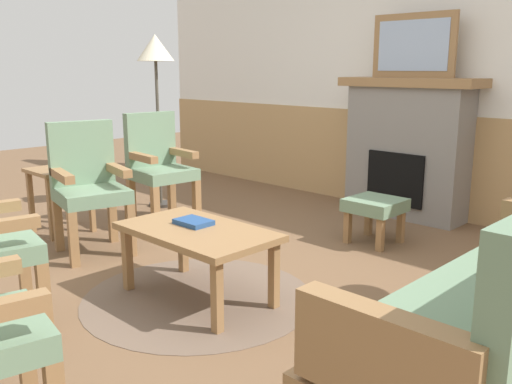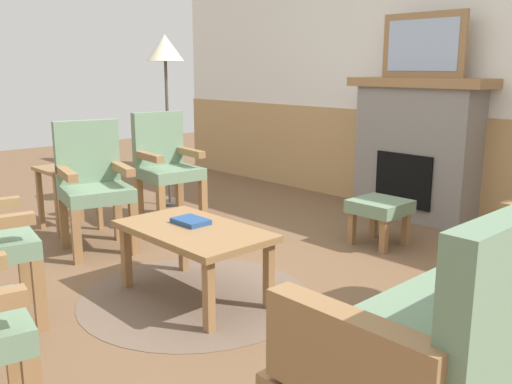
# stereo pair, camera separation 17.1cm
# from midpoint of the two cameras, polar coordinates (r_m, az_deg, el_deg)

# --- Properties ---
(ground_plane) EXTENTS (14.00, 14.00, 0.00)m
(ground_plane) POSITION_cam_midpoint_polar(r_m,az_deg,el_deg) (3.68, -2.69, -9.22)
(ground_plane) COLOR brown
(wall_back) EXTENTS (7.20, 0.14, 2.70)m
(wall_back) POSITION_cam_midpoint_polar(r_m,az_deg,el_deg) (5.46, 18.83, 11.39)
(wall_back) COLOR white
(wall_back) RESTS_ON ground_plane
(fireplace) EXTENTS (1.30, 0.44, 1.28)m
(fireplace) POSITION_cam_midpoint_polar(r_m,az_deg,el_deg) (5.29, 17.03, 4.33)
(fireplace) COLOR gray
(fireplace) RESTS_ON ground_plane
(framed_picture) EXTENTS (0.80, 0.04, 0.56)m
(framed_picture) POSITION_cam_midpoint_polar(r_m,az_deg,el_deg) (5.25, 17.69, 14.16)
(framed_picture) COLOR olive
(framed_picture) RESTS_ON fireplace
(couch) EXTENTS (0.70, 1.80, 0.98)m
(couch) POSITION_cam_midpoint_polar(r_m,az_deg,el_deg) (2.46, 24.98, -11.94)
(couch) COLOR olive
(couch) RESTS_ON ground_plane
(coffee_table) EXTENTS (0.96, 0.56, 0.44)m
(coffee_table) POSITION_cam_midpoint_polar(r_m,az_deg,el_deg) (3.33, -4.97, -4.57)
(coffee_table) COLOR olive
(coffee_table) RESTS_ON ground_plane
(round_rug) EXTENTS (1.41, 1.41, 0.01)m
(round_rug) POSITION_cam_midpoint_polar(r_m,az_deg,el_deg) (3.47, -4.85, -10.62)
(round_rug) COLOR brown
(round_rug) RESTS_ON ground_plane
(book_on_table) EXTENTS (0.22, 0.16, 0.03)m
(book_on_table) POSITION_cam_midpoint_polar(r_m,az_deg,el_deg) (3.40, -5.28, -3.01)
(book_on_table) COLOR navy
(book_on_table) RESTS_ON coffee_table
(footstool) EXTENTS (0.40, 0.40, 0.36)m
(footstool) POSITION_cam_midpoint_polar(r_m,az_deg,el_deg) (4.47, 13.66, -1.76)
(footstool) COLOR olive
(footstool) RESTS_ON ground_plane
(armchair_near_fireplace) EXTENTS (0.52, 0.52, 0.98)m
(armchair_near_fireplace) POSITION_cam_midpoint_polar(r_m,az_deg,el_deg) (5.04, -8.30, 3.04)
(armchair_near_fireplace) COLOR olive
(armchair_near_fireplace) RESTS_ON ground_plane
(armchair_by_window_left) EXTENTS (0.57, 0.57, 0.98)m
(armchair_by_window_left) POSITION_cam_midpoint_polar(r_m,az_deg,el_deg) (4.35, -15.30, 1.18)
(armchair_by_window_left) COLOR olive
(armchair_by_window_left) RESTS_ON ground_plane
(side_table) EXTENTS (0.44, 0.44, 0.55)m
(side_table) POSITION_cam_midpoint_polar(r_m,az_deg,el_deg) (4.96, -17.81, 1.18)
(side_table) COLOR olive
(side_table) RESTS_ON ground_plane
(floor_lamp_by_chairs) EXTENTS (0.36, 0.36, 1.68)m
(floor_lamp_by_chairs) POSITION_cam_midpoint_polar(r_m,az_deg,el_deg) (5.57, -8.40, 13.36)
(floor_lamp_by_chairs) COLOR #332D28
(floor_lamp_by_chairs) RESTS_ON ground_plane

